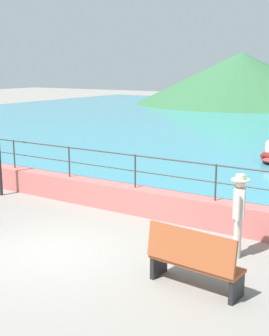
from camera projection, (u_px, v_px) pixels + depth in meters
name	position (u px, v px, depth m)	size (l,w,h in m)	color
ground_plane	(55.00, 251.00, 9.89)	(120.00, 120.00, 0.00)	gray
promenade_wall	(135.00, 200.00, 12.44)	(20.00, 0.56, 0.70)	#BC605B
railing	(135.00, 164.00, 12.23)	(18.44, 0.04, 0.90)	#383330
hill_secondary	(241.00, 78.00, 49.05)	(22.54, 22.54, 5.46)	#33663D
bench_far	(193.00, 260.00, 8.06)	(1.74, 0.68, 1.13)	#9E4C28
person_walking	(239.00, 211.00, 9.41)	(0.38, 0.55, 1.75)	beige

